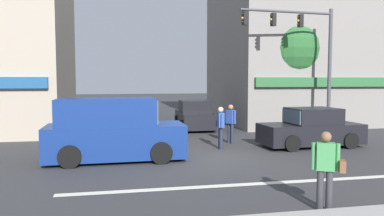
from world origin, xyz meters
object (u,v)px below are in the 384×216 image
Objects in this scene: sedan_approaching_near at (311,129)px; pedestrian_foreground_with_bag at (326,166)px; street_tree at (287,50)px; sedan_parked_curbside at (194,116)px; traffic_light_mast at (307,47)px; pedestrian_far_side at (231,121)px; van_waiting_far at (113,131)px; pedestrian_mid_crossing at (221,125)px.

sedan_approaching_near is 7.83m from pedestrian_foreground_with_bag.
street_tree is 1.52× the size of sedan_parked_curbside.
traffic_light_mast is 4.83m from sedan_approaching_near.
sedan_approaching_near is 3.30m from pedestrian_far_side.
van_waiting_far is 7.98m from sedan_approaching_near.
pedestrian_mid_crossing is (-3.77, 0.20, 0.24)m from sedan_approaching_near.
van_waiting_far is at bearing -156.49° from traffic_light_mast.
pedestrian_foreground_with_bag is at bearing -112.14° from street_tree.
van_waiting_far reaches higher than sedan_parked_curbside.
van_waiting_far is 2.77× the size of pedestrian_mid_crossing.
street_tree is 1.37× the size of van_waiting_far.
traffic_light_mast is 11.56m from pedestrian_foreground_with_bag.
traffic_light_mast is 1.49× the size of sedan_parked_curbside.
traffic_light_mast reaches higher than pedestrian_far_side.
street_tree is at bearing 36.08° from van_waiting_far.
van_waiting_far is 5.48m from pedestrian_far_side.
pedestrian_far_side reaches higher than sedan_parked_curbside.
traffic_light_mast is 5.69m from pedestrian_far_side.
traffic_light_mast is 3.71× the size of pedestrian_mid_crossing.
pedestrian_foreground_with_bag is (-4.85, -9.94, -3.35)m from traffic_light_mast.
van_waiting_far is 1.11× the size of sedan_parked_curbside.
traffic_light_mast is 1.34× the size of van_waiting_far.
sedan_parked_curbside is at bearing 118.71° from sedan_approaching_near.
pedestrian_foreground_with_bag is (-0.00, -13.43, 0.24)m from sedan_parked_curbside.
sedan_parked_curbside is at bearing 87.75° from pedestrian_mid_crossing.
sedan_parked_curbside is 13.43m from pedestrian_foreground_with_bag.
pedestrian_foreground_with_bag and pedestrian_mid_crossing have the same top height.
sedan_approaching_near is (-1.74, -5.96, -3.69)m from street_tree.
van_waiting_far is 4.32m from pedestrian_mid_crossing.
sedan_parked_curbside is at bearing 89.99° from pedestrian_foreground_with_bag.
van_waiting_far reaches higher than sedan_approaching_near.
sedan_approaching_near is 3.78m from pedestrian_mid_crossing.
street_tree is 8.69m from pedestrian_mid_crossing.
pedestrian_mid_crossing and pedestrian_far_side have the same top height.
van_waiting_far is at bearing -153.66° from pedestrian_far_side.
pedestrian_foreground_with_bag reaches higher than sedan_parked_curbside.
van_waiting_far is 1.11× the size of sedan_approaching_near.
pedestrian_foreground_with_bag is at bearing -88.06° from pedestrian_mid_crossing.
pedestrian_mid_crossing reaches higher than sedan_approaching_near.
traffic_light_mast reaches higher than sedan_parked_curbside.
traffic_light_mast is at bearing 63.98° from pedestrian_foreground_with_bag.
sedan_approaching_near is 2.49× the size of pedestrian_mid_crossing.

